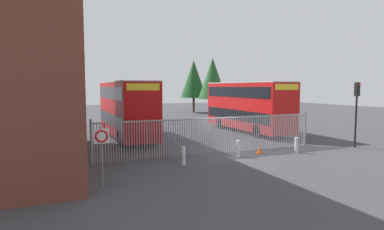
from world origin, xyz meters
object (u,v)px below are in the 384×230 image
Objects in this scene: double_decker_bus_behind_fence_left at (126,107)px; speed_limit_sign_post at (102,143)px; double_decker_bus_near_gate at (247,105)px; bollard_center_front at (238,148)px; bollard_near_left at (183,156)px; traffic_cone_by_gate at (260,149)px; traffic_light_kerbside at (357,102)px; bollard_near_right at (296,145)px.

double_decker_bus_behind_fence_left is 4.50× the size of speed_limit_sign_post.
bollard_center_front is at bearing -124.96° from double_decker_bus_near_gate.
bollard_near_left is (-9.84, -9.53, -1.95)m from double_decker_bus_near_gate.
traffic_cone_by_gate is (5.29, 0.90, -0.19)m from bollard_near_left.
double_decker_bus_near_gate reaches higher than traffic_light_kerbside.
bollard_near_right is 5.36m from traffic_light_kerbside.
double_decker_bus_near_gate is at bearing 55.04° from bollard_center_front.
double_decker_bus_behind_fence_left reaches higher than traffic_light_kerbside.
bollard_near_right is 0.22× the size of traffic_light_kerbside.
traffic_cone_by_gate is at bearing -56.17° from double_decker_bus_behind_fence_left.
double_decker_bus_behind_fence_left is 10.30m from bollard_near_left.
bollard_near_left is 1.00× the size of bollard_center_front.
traffic_light_kerbside is at bearing 7.58° from speed_limit_sign_post.
double_decker_bus_behind_fence_left is 12.76m from speed_limit_sign_post.
bollard_center_front reaches higher than traffic_cone_by_gate.
traffic_light_kerbside is (2.35, -9.50, 0.56)m from double_decker_bus_near_gate.
double_decker_bus_behind_fence_left is at bearing 130.07° from bollard_near_right.
traffic_light_kerbside reaches higher than traffic_cone_by_gate.
double_decker_bus_near_gate is 11.38× the size of bollard_center_front.
traffic_cone_by_gate is (-2.16, 0.70, -0.19)m from bollard_near_right.
double_decker_bus_near_gate is at bearing 103.88° from traffic_light_kerbside.
bollard_near_left is at bearing -135.92° from double_decker_bus_near_gate.
double_decker_bus_near_gate is 18.32× the size of traffic_cone_by_gate.
bollard_near_left is 3.65m from bollard_center_front.
speed_limit_sign_post is at bearing -105.94° from double_decker_bus_behind_fence_left.
bollard_center_front is 0.40× the size of speed_limit_sign_post.
bollard_near_left is 1.00× the size of bollard_near_right.
bollard_center_front is 3.88m from bollard_near_right.
traffic_light_kerbside reaches higher than bollard_near_left.
double_decker_bus_near_gate is 2.51× the size of traffic_light_kerbside.
traffic_light_kerbside is (8.58, -0.58, 2.51)m from bollard_center_front.
bollard_near_right is at bearing -104.31° from double_decker_bus_near_gate.
bollard_near_left is at bearing -170.42° from bollard_center_front.
traffic_light_kerbside is (16.54, 2.20, 1.21)m from speed_limit_sign_post.
bollard_center_front is (4.46, -9.47, -1.95)m from double_decker_bus_behind_fence_left.
double_decker_bus_behind_fence_left is (-10.69, 0.55, 0.00)m from double_decker_bus_near_gate.
double_decker_bus_behind_fence_left is 16.48m from traffic_light_kerbside.
speed_limit_sign_post is (-3.50, -12.26, -0.65)m from double_decker_bus_behind_fence_left.
double_decker_bus_behind_fence_left is at bearing 123.83° from traffic_cone_by_gate.
double_decker_bus_near_gate is 4.50× the size of speed_limit_sign_post.
traffic_cone_by_gate is at bearing 9.65° from bollard_near_left.
bollard_near_left is 12.44m from traffic_light_kerbside.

